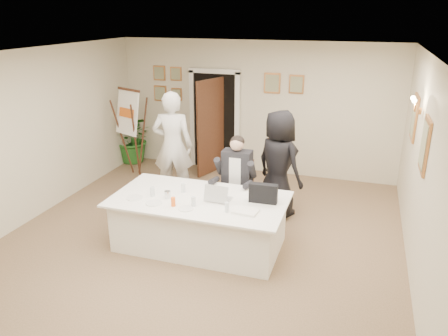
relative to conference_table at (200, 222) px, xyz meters
name	(u,v)px	position (x,y,z in m)	size (l,w,h in m)	color
floor	(197,245)	(-0.04, -0.03, -0.39)	(7.00, 7.00, 0.00)	brown
ceiling	(192,56)	(-0.04, -0.03, 2.41)	(6.00, 7.00, 0.02)	white
wall_back	(255,108)	(-0.04, 3.47, 1.01)	(6.00, 0.10, 2.80)	beige
wall_front	(7,311)	(-0.04, -3.53, 1.01)	(6.00, 0.10, 2.80)	beige
wall_left	(21,140)	(-3.04, -0.03, 1.01)	(0.10, 7.00, 2.80)	beige
wall_right	(426,182)	(2.96, -0.03, 1.01)	(0.10, 7.00, 2.80)	beige
doorway	(213,123)	(-0.93, 3.29, 0.65)	(1.14, 0.86, 2.20)	black
pictures_back_wall	(219,85)	(-0.84, 3.44, 1.46)	(3.40, 0.06, 0.80)	#BA763F
pictures_right_wall	(418,130)	(2.93, 1.17, 1.36)	(0.06, 2.20, 0.80)	#BA763F
wall_sconce	(417,105)	(2.86, 1.17, 1.71)	(0.20, 0.30, 0.24)	#B7743A
conference_table	(200,222)	(0.00, 0.00, 0.00)	(2.55, 1.37, 0.78)	white
seated_man	(236,180)	(0.29, 0.93, 0.36)	(0.64, 0.69, 1.50)	black
flip_chart	(133,137)	(-2.41, 2.40, 0.45)	(0.66, 0.52, 1.83)	#391D12
standing_man	(173,146)	(-1.12, 1.57, 0.62)	(0.74, 0.48, 2.02)	silver
standing_woman	(278,164)	(0.88, 1.43, 0.53)	(0.90, 0.59, 1.84)	black
potted_palm	(134,138)	(-2.84, 3.17, 0.18)	(1.03, 0.89, 1.15)	#215E1F
laptop	(219,191)	(0.29, 0.05, 0.52)	(0.35, 0.37, 0.28)	#B7BABC
laptop_bag	(263,193)	(0.92, 0.14, 0.52)	(0.40, 0.11, 0.28)	black
paper_stack	(245,211)	(0.77, -0.25, 0.40)	(0.33, 0.23, 0.03)	white
plate_left	(135,198)	(-0.89, -0.29, 0.39)	(0.24, 0.24, 0.01)	white
plate_mid	(154,203)	(-0.54, -0.37, 0.39)	(0.23, 0.23, 0.01)	white
plate_near	(186,209)	(-0.04, -0.40, 0.39)	(0.21, 0.21, 0.01)	white
glass_a	(152,192)	(-0.68, -0.14, 0.45)	(0.07, 0.07, 0.14)	silver
glass_b	(193,202)	(0.02, -0.28, 0.45)	(0.06, 0.06, 0.14)	silver
glass_c	(227,207)	(0.53, -0.32, 0.45)	(0.06, 0.06, 0.14)	silver
glass_d	(183,188)	(-0.30, 0.14, 0.45)	(0.06, 0.06, 0.14)	silver
oj_glass	(173,202)	(-0.25, -0.36, 0.45)	(0.06, 0.06, 0.13)	#FF5F15
steel_jug	(168,195)	(-0.44, -0.14, 0.44)	(0.09, 0.09, 0.11)	silver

